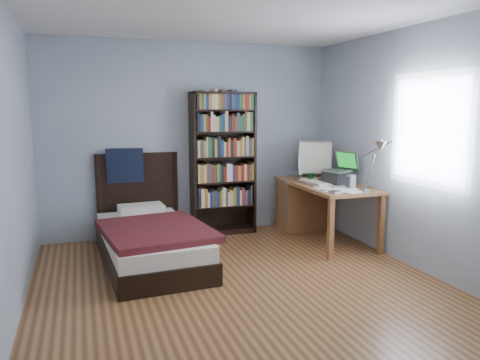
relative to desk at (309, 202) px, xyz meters
The scene contains 14 objects.
room 2.34m from the desk, 132.44° to the right, with size 4.20×4.24×2.50m.
desk is the anchor object (origin of this frame).
crt_monitor 0.60m from the desk, ahead, with size 0.58×0.53×0.50m.
laptop 0.67m from the desk, 78.04° to the right, with size 0.42×0.40×0.41m.
desk_lamp 1.71m from the desk, 90.46° to the right, with size 0.24×0.52×0.62m.
keyboard 0.57m from the desk, 109.12° to the right, with size 0.19×0.48×0.03m, color beige.
speaker 0.94m from the desk, 83.25° to the right, with size 0.08×0.08×0.16m, color gray.
soda_can 0.46m from the desk, 115.58° to the right, with size 0.06×0.06×0.11m, color #07370F.
mouse 0.39m from the desk, 97.01° to the right, with size 0.07×0.12×0.04m, color silver.
phone_silver 0.81m from the desk, 109.89° to the right, with size 0.05×0.10×0.02m, color #B8B9BD.
phone_grey 1.00m from the desk, 107.44° to the right, with size 0.05×0.09×0.02m, color gray.
external_drive 1.12m from the desk, 102.43° to the right, with size 0.11×0.11×0.02m, color gray.
bookshelf 1.27m from the desk, 163.78° to the left, with size 0.84×0.30×1.86m.
bed 2.27m from the desk, 167.83° to the right, with size 1.18×2.07×1.16m.
Camera 1 is at (-1.38, -3.91, 1.68)m, focal length 35.00 mm.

